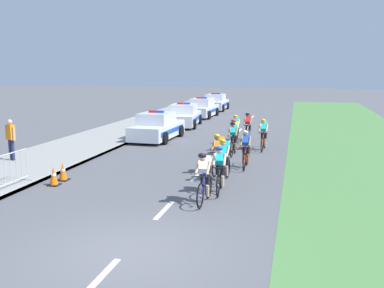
% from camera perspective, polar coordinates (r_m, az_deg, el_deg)
% --- Properties ---
extents(ground_plane, '(160.00, 160.00, 0.00)m').
position_cam_1_polar(ground_plane, '(9.62, -8.71, -13.68)').
color(ground_plane, '#56565B').
extents(sidewalk_slab, '(3.92, 60.00, 0.12)m').
position_cam_1_polar(sidewalk_slab, '(24.71, -11.33, 0.90)').
color(sidewalk_slab, gray).
rests_on(sidewalk_slab, ground).
extents(kerb_edge, '(0.16, 60.00, 0.13)m').
position_cam_1_polar(kerb_edge, '(23.99, -7.25, 0.76)').
color(kerb_edge, '#9E9E99').
rests_on(kerb_edge, ground).
extents(grass_verge, '(7.00, 60.00, 0.01)m').
position_cam_1_polar(grass_verge, '(22.68, 21.29, -0.52)').
color(grass_verge, '#4C7F42').
rests_on(grass_verge, ground).
extents(lane_markings_centre, '(0.14, 29.60, 0.01)m').
position_cam_1_polar(lane_markings_centre, '(21.56, 4.20, -0.38)').
color(lane_markings_centre, white).
rests_on(lane_markings_centre, ground).
extents(cyclist_lead, '(0.42, 1.72, 1.56)m').
position_cam_1_polar(cyclist_lead, '(12.42, 1.62, -4.29)').
color(cyclist_lead, black).
rests_on(cyclist_lead, ground).
extents(cyclist_second, '(0.44, 1.72, 1.56)m').
position_cam_1_polar(cyclist_second, '(13.49, 3.66, -3.16)').
color(cyclist_second, black).
rests_on(cyclist_second, ground).
extents(cyclist_third, '(0.44, 1.72, 1.56)m').
position_cam_1_polar(cyclist_third, '(14.85, 4.22, -1.97)').
color(cyclist_third, black).
rests_on(cyclist_third, ground).
extents(cyclist_fourth, '(0.45, 1.72, 1.56)m').
position_cam_1_polar(cyclist_fourth, '(15.90, 3.52, -1.17)').
color(cyclist_fourth, black).
rests_on(cyclist_fourth, ground).
extents(cyclist_fifth, '(0.42, 1.72, 1.56)m').
position_cam_1_polar(cyclist_fifth, '(16.92, 7.03, -0.55)').
color(cyclist_fifth, black).
rests_on(cyclist_fifth, ground).
extents(cyclist_sixth, '(0.42, 1.72, 1.56)m').
position_cam_1_polar(cyclist_sixth, '(19.39, 5.43, 0.80)').
color(cyclist_sixth, black).
rests_on(cyclist_sixth, ground).
extents(cyclist_seventh, '(0.43, 1.72, 1.56)m').
position_cam_1_polar(cyclist_seventh, '(20.41, 5.57, 1.25)').
color(cyclist_seventh, black).
rests_on(cyclist_seventh, ground).
extents(cyclist_eighth, '(0.43, 1.72, 1.56)m').
position_cam_1_polar(cyclist_eighth, '(20.77, 9.33, 1.32)').
color(cyclist_eighth, black).
rests_on(cyclist_eighth, ground).
extents(cyclist_ninth, '(0.42, 1.72, 1.56)m').
position_cam_1_polar(cyclist_ninth, '(23.38, 7.32, 2.31)').
color(cyclist_ninth, black).
rests_on(cyclist_ninth, ground).
extents(cyclist_tenth, '(0.42, 1.72, 1.56)m').
position_cam_1_polar(cyclist_tenth, '(22.38, 5.75, 2.00)').
color(cyclist_tenth, black).
rests_on(cyclist_tenth, ground).
extents(police_car_nearest, '(2.14, 4.47, 1.59)m').
position_cam_1_polar(police_car_nearest, '(23.70, -4.56, 2.20)').
color(police_car_nearest, silver).
rests_on(police_car_nearest, ground).
extents(police_car_second, '(2.28, 4.53, 1.59)m').
position_cam_1_polar(police_car_second, '(29.15, -1.07, 3.66)').
color(police_car_second, white).
rests_on(police_car_second, ground).
extents(police_car_third, '(2.14, 4.47, 1.59)m').
position_cam_1_polar(police_car_third, '(34.69, 1.31, 4.65)').
color(police_car_third, white).
rests_on(police_car_third, ground).
extents(police_car_furthest, '(2.00, 4.40, 1.59)m').
position_cam_1_polar(police_car_furthest, '(40.60, 3.13, 5.39)').
color(police_car_furthest, white).
rests_on(police_car_furthest, ground).
extents(crowd_barrier_front, '(0.52, 2.32, 1.07)m').
position_cam_1_polar(crowd_barrier_front, '(14.79, -23.26, -3.36)').
color(crowd_barrier_front, '#B7BABF').
rests_on(crowd_barrier_front, sidewalk_slab).
extents(traffic_cone_near, '(0.36, 0.36, 0.64)m').
position_cam_1_polar(traffic_cone_near, '(15.14, -17.60, -4.03)').
color(traffic_cone_near, black).
rests_on(traffic_cone_near, ground).
extents(traffic_cone_mid, '(0.36, 0.36, 0.64)m').
position_cam_1_polar(traffic_cone_mid, '(15.71, -16.49, -3.47)').
color(traffic_cone_mid, black).
rests_on(traffic_cone_mid, ground).
extents(spectator_closest, '(0.51, 0.34, 1.68)m').
position_cam_1_polar(spectator_closest, '(19.17, -22.59, 0.88)').
color(spectator_closest, '#23284C').
rests_on(spectator_closest, sidewalk_slab).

